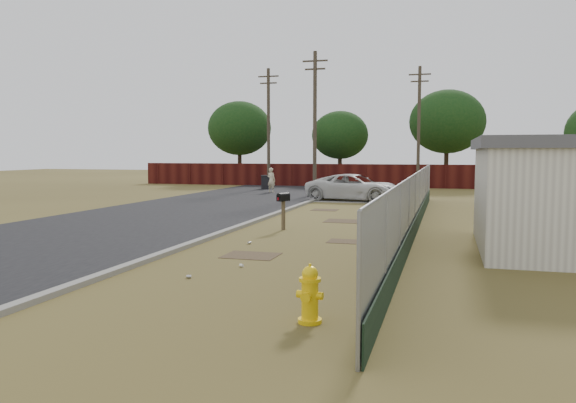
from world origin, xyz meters
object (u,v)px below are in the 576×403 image
(fire_hydrant, at_px, (310,295))
(pedestrian, at_px, (271,180))
(trash_bin, at_px, (266,182))
(mailbox, at_px, (283,201))
(pickup_truck, at_px, (355,187))

(fire_hydrant, xyz_separation_m, pedestrian, (-9.36, 27.54, 0.40))
(pedestrian, xyz_separation_m, trash_bin, (-1.49, 3.30, -0.32))
(mailbox, height_order, pickup_truck, pickup_truck)
(pickup_truck, xyz_separation_m, trash_bin, (-7.95, 8.18, -0.22))
(fire_hydrant, xyz_separation_m, mailbox, (-3.43, 10.21, 0.58))
(mailbox, distance_m, pedestrian, 18.32)
(pedestrian, bearing_deg, pickup_truck, 161.59)
(mailbox, bearing_deg, pedestrian, 108.88)
(mailbox, relative_size, pedestrian, 0.77)
(fire_hydrant, xyz_separation_m, trash_bin, (-10.85, 30.84, 0.08))
(fire_hydrant, xyz_separation_m, pickup_truck, (-2.90, 22.66, 0.30))
(pickup_truck, distance_m, trash_bin, 11.41)
(fire_hydrant, bearing_deg, trash_bin, 109.38)
(mailbox, relative_size, trash_bin, 1.27)
(pickup_truck, height_order, pedestrian, pedestrian)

